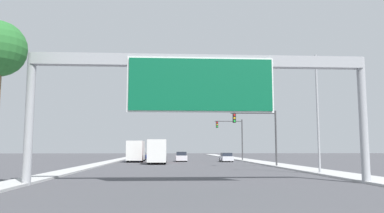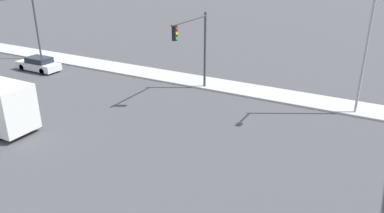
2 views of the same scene
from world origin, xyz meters
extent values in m
cube|color=#B2B2B2|center=(11.25, 60.00, 0.07)|extent=(3.00, 120.00, 0.15)
cube|color=silver|center=(7.00, 54.61, 0.51)|extent=(1.74, 4.57, 0.68)
cube|color=#1E232D|center=(7.00, 54.38, 1.12)|extent=(1.53, 2.38, 0.52)
cylinder|color=black|center=(6.24, 56.03, 0.32)|extent=(0.22, 0.64, 0.64)
cylinder|color=black|center=(7.76, 56.03, 0.32)|extent=(0.22, 0.64, 0.64)
cylinder|color=black|center=(6.24, 53.19, 0.32)|extent=(0.22, 0.64, 0.64)
cylinder|color=black|center=(7.76, 53.19, 0.32)|extent=(0.22, 0.64, 0.64)
cylinder|color=black|center=(-2.43, 44.99, 0.50)|extent=(0.28, 1.00, 1.00)
cylinder|color=#3D3D3F|center=(10.25, 38.00, 3.19)|extent=(0.20, 0.20, 6.38)
cylinder|color=#3D3D3F|center=(7.66, 38.00, 6.08)|extent=(5.18, 0.14, 0.14)
cube|color=black|center=(5.48, 38.00, 5.51)|extent=(0.35, 0.28, 1.05)
cylinder|color=red|center=(5.48, 37.84, 5.86)|extent=(0.22, 0.04, 0.22)
cylinder|color=yellow|center=(5.48, 37.84, 5.51)|extent=(0.22, 0.04, 0.22)
cylinder|color=green|center=(5.48, 37.84, 5.16)|extent=(0.22, 0.04, 0.22)
cylinder|color=#3D3D3F|center=(10.25, 58.00, 3.45)|extent=(0.20, 0.20, 6.89)
cylinder|color=#9EA0A5|center=(10.35, 25.97, 4.95)|extent=(0.18, 0.18, 9.89)
camera|label=1|loc=(-1.81, -4.07, 2.10)|focal=35.00mm
camera|label=2|loc=(-16.87, 24.44, 10.63)|focal=35.00mm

